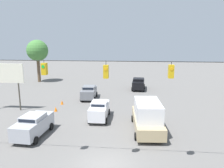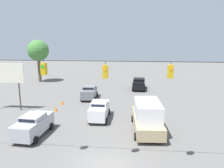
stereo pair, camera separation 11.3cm
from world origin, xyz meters
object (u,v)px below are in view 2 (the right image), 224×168
Objects in this scene: tree_horizon_left at (38,51)px; roadside_billboard at (5,76)px; traffic_cone_nearest at (33,129)px; traffic_cone_third at (56,109)px; traffic_cone_fourth at (62,102)px; box_truck_tan_crossing_near at (147,116)px; sedan_silver_parked_shoulder at (33,125)px; sedan_grey_withflow_far at (89,92)px; sedan_white_withflow_mid at (99,110)px; overhead_signal_span at (106,96)px; sedan_black_oncoming_deep at (139,84)px; traffic_cone_second at (45,118)px.

roadside_billboard is at bearing 101.53° from tree_horizon_left.
traffic_cone_third is (-0.08, -5.73, 0.00)m from traffic_cone_nearest.
traffic_cone_fourth is 0.10× the size of roadside_billboard.
roadside_billboard reaches higher than box_truck_tan_crossing_near.
sedan_silver_parked_shoulder is at bearing 93.33° from traffic_cone_fourth.
sedan_white_withflow_mid is at bearing 109.02° from sedan_grey_withflow_far.
tree_horizon_left reaches higher than traffic_cone_fourth.
overhead_signal_span is 7.09m from box_truck_tan_crossing_near.
tree_horizon_left is at bearing -47.57° from box_truck_tan_crossing_near.
overhead_signal_span is 13.03m from traffic_cone_third.
sedan_silver_parked_shoulder is at bearing 42.25° from sedan_white_withflow_mid.
sedan_silver_parked_shoulder reaches higher than sedan_black_oncoming_deep.
sedan_white_withflow_mid is 0.51× the size of tree_horizon_left.
sedan_silver_parked_shoulder is at bearing 134.06° from roadside_billboard.
box_truck_tan_crossing_near is at bearing -168.35° from sedan_silver_parked_shoulder.
tree_horizon_left reaches higher than sedan_black_oncoming_deep.
sedan_black_oncoming_deep reaches higher than traffic_cone_third.
box_truck_tan_crossing_near is 11.61× the size of traffic_cone_fourth.
overhead_signal_span is 31.60m from tree_horizon_left.
sedan_silver_parked_shoulder is 3.52m from traffic_cone_second.
traffic_cone_nearest is (2.85, 11.47, -0.68)m from sedan_grey_withflow_far.
tree_horizon_left is (12.13, -11.21, 5.03)m from sedan_grey_withflow_far.
overhead_signal_span is 42.33× the size of traffic_cone_third.
traffic_cone_nearest is at bearing -58.49° from sedan_silver_parked_shoulder.
traffic_cone_nearest is 5.73m from traffic_cone_third.
overhead_signal_span reaches higher than traffic_cone_third.
traffic_cone_third is at bearing 118.90° from tree_horizon_left.
box_truck_tan_crossing_near is 11.61× the size of traffic_cone_third.
traffic_cone_nearest is 8.46m from traffic_cone_fourth.
traffic_cone_third is at bearing -19.46° from sedan_white_withflow_mid.
traffic_cone_fourth is at bearing 43.71° from sedan_black_oncoming_deep.
traffic_cone_second is at bearing -89.70° from traffic_cone_nearest.
overhead_signal_span is 42.33× the size of traffic_cone_fourth.
sedan_black_oncoming_deep is at bearing -136.29° from traffic_cone_fourth.
traffic_cone_second is at bearing 88.33° from traffic_cone_third.
sedan_grey_withflow_far is at bearing -115.78° from traffic_cone_third.
tree_horizon_left is at bearing -42.74° from sedan_grey_withflow_far.
overhead_signal_span is 4.29× the size of roadside_billboard.
box_truck_tan_crossing_near reaches higher than sedan_white_withflow_mid.
overhead_signal_span is 2.92× the size of tree_horizon_left.
roadside_billboard is (5.83, -5.75, 3.78)m from traffic_cone_nearest.
traffic_cone_third is (7.17, -9.96, -4.37)m from overhead_signal_span.
overhead_signal_span is 42.33× the size of traffic_cone_nearest.
roadside_billboard reaches higher than traffic_cone_second.
overhead_signal_span is 9.01m from sedan_white_withflow_mid.
sedan_grey_withflow_far is at bearing -53.90° from box_truck_tan_crossing_near.
traffic_cone_third is at bearing -90.75° from traffic_cone_nearest.
sedan_grey_withflow_far is 7.64× the size of traffic_cone_fourth.
sedan_white_withflow_mid is at bearing -168.17° from traffic_cone_second.
tree_horizon_left reaches higher than traffic_cone_second.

